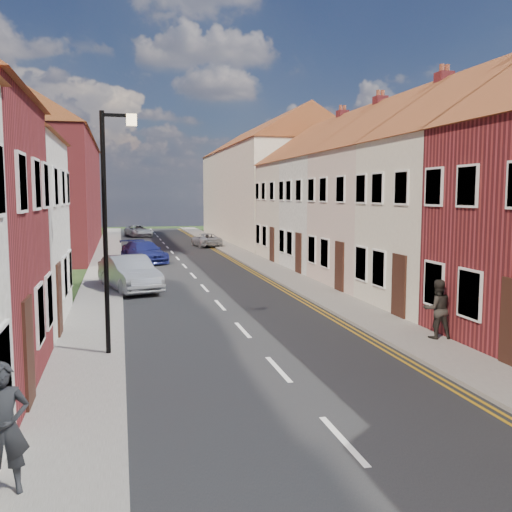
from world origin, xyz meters
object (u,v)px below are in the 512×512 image
pedestrian_left (4,428)px  car_distant_b (206,240)px  car_far (144,252)px  car_distant (138,231)px  pedestrian_right_b (437,309)px  car_mid (129,273)px  lamppost (108,217)px

pedestrian_left → car_distant_b: 37.60m
car_far → pedestrian_left: size_ratio=2.49×
car_distant → pedestrian_left: bearing=-107.5°
car_distant → pedestrian_right_b: 43.02m
car_far → pedestrian_right_b: size_ratio=2.71×
pedestrian_right_b → pedestrian_left: bearing=40.5°
car_mid → pedestrian_left: size_ratio=2.54×
car_mid → pedestrian_left: (-1.90, -16.89, 0.27)m
pedestrian_left → pedestrian_right_b: pedestrian_left is taller
car_mid → car_far: (1.02, 10.13, -0.10)m
car_far → car_distant: bearing=70.6°
car_mid → pedestrian_left: 17.00m
lamppost → car_mid: bearing=86.6°
car_distant_b → pedestrian_left: bearing=70.6°
car_mid → car_distant: size_ratio=1.09×
lamppost → pedestrian_left: lamppost is taller
car_mid → lamppost: bearing=-109.6°
lamppost → pedestrian_right_b: (8.78, -0.59, -2.59)m
car_mid → car_distant_b: size_ratio=1.19×
car_distant_b → pedestrian_right_b: size_ratio=2.33×
lamppost → car_mid: 10.57m
car_distant → car_distant_b: car_distant is taller
pedestrian_left → pedestrian_right_b: size_ratio=1.09×
car_far → car_mid: bearing=-114.2°
car_far → car_distant: car_far is taller
car_distant → pedestrian_right_b: bearing=-94.6°
car_mid → pedestrian_right_b: bearing=-69.0°
car_distant → car_mid: bearing=-106.1°
car_far → pedestrian_right_b: bearing=-89.6°
pedestrian_right_b → lamppost: bearing=5.4°
car_distant → pedestrian_left: (-3.27, -48.60, 0.43)m
car_mid → pedestrian_right_b: 13.51m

